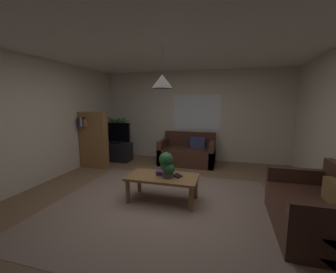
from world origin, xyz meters
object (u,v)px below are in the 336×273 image
object	(u,v)px
book_on_table_0	(160,174)
book_on_table_2	(160,171)
potted_palm_corner	(119,136)
couch_right_side	(316,212)
remote_on_table_1	(176,176)
remote_on_table_0	(179,175)
book_on_table_1	(161,173)
tv_stand	(115,152)
couch_under_window	(188,154)
pendant_lamp	(162,81)
tv	(114,133)
bookshelf_corner	(93,140)
potted_plant_on_table	(167,165)
coffee_table	(163,180)

from	to	relation	value
book_on_table_0	book_on_table_2	world-z (taller)	book_on_table_2
book_on_table_2	potted_palm_corner	bearing A→B (deg)	129.86
couch_right_side	remote_on_table_1	distance (m)	1.93
couch_right_side	remote_on_table_0	xyz separation A→B (m)	(-1.86, 0.42, 0.17)
book_on_table_1	tv_stand	world-z (taller)	tv_stand
couch_under_window	book_on_table_2	xyz separation A→B (m)	(-0.03, -2.31, 0.22)
pendant_lamp	book_on_table_1	bearing A→B (deg)	136.43
book_on_table_2	tv	distance (m)	2.88
bookshelf_corner	pendant_lamp	world-z (taller)	pendant_lamp
couch_right_side	tv_stand	bearing A→B (deg)	-120.30
remote_on_table_1	book_on_table_2	bearing A→B (deg)	133.41
potted_plant_on_table	bookshelf_corner	bearing A→B (deg)	148.47
tv	pendant_lamp	world-z (taller)	pendant_lamp
remote_on_table_1	potted_plant_on_table	bearing A→B (deg)	161.96
tv_stand	pendant_lamp	size ratio (longest dim) A/B	1.39
book_on_table_0	potted_plant_on_table	xyz separation A→B (m)	(0.13, -0.08, 0.20)
bookshelf_corner	book_on_table_1	bearing A→B (deg)	-31.36
book_on_table_0	bookshelf_corner	distance (m)	2.59
remote_on_table_0	tv	world-z (taller)	tv
potted_plant_on_table	tv_stand	distance (m)	3.06
remote_on_table_0	couch_right_side	bearing A→B (deg)	-54.34
couch_right_side	potted_plant_on_table	xyz separation A→B (m)	(-2.03, 0.28, 0.37)
book_on_table_0	potted_palm_corner	distance (m)	3.39
tv_stand	bookshelf_corner	size ratio (longest dim) A/B	0.64
book_on_table_2	coffee_table	bearing A→B (deg)	-35.92
coffee_table	pendant_lamp	distance (m)	1.59
book_on_table_0	potted_palm_corner	xyz separation A→B (m)	(-2.17, 2.60, 0.16)
bookshelf_corner	pendant_lamp	xyz separation A→B (m)	(2.23, -1.38, 1.24)
couch_under_window	bookshelf_corner	world-z (taller)	bookshelf_corner
bookshelf_corner	book_on_table_2	bearing A→B (deg)	-31.52
coffee_table	bookshelf_corner	distance (m)	2.65
tv	potted_palm_corner	xyz separation A→B (m)	(-0.16, 0.54, -0.19)
couch_under_window	bookshelf_corner	xyz separation A→B (m)	(-2.22, -0.97, 0.44)
book_on_table_0	book_on_table_1	size ratio (longest dim) A/B	0.93
tv_stand	pendant_lamp	world-z (taller)	pendant_lamp
tv	couch_under_window	bearing A→B (deg)	7.42
book_on_table_0	book_on_table_1	distance (m)	0.03
coffee_table	remote_on_table_1	distance (m)	0.25
couch_under_window	remote_on_table_1	bearing A→B (deg)	-83.94
couch_right_side	book_on_table_0	bearing A→B (deg)	-99.38
tv_stand	pendant_lamp	xyz separation A→B (m)	(2.05, -2.10, 1.71)
couch_right_side	tv	distance (m)	4.85
remote_on_table_1	book_on_table_0	bearing A→B (deg)	135.18
tv_stand	couch_right_side	bearing A→B (deg)	-30.30
coffee_table	remote_on_table_1	xyz separation A→B (m)	(0.23, 0.02, 0.08)
book_on_table_0	pendant_lamp	size ratio (longest dim) A/B	0.21
couch_right_side	coffee_table	xyz separation A→B (m)	(-2.12, 0.33, 0.09)
coffee_table	couch_right_side	bearing A→B (deg)	-8.87
tv	book_on_table_2	bearing A→B (deg)	-45.68
couch_right_side	tv_stand	xyz separation A→B (m)	(-4.17, 2.44, -0.02)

